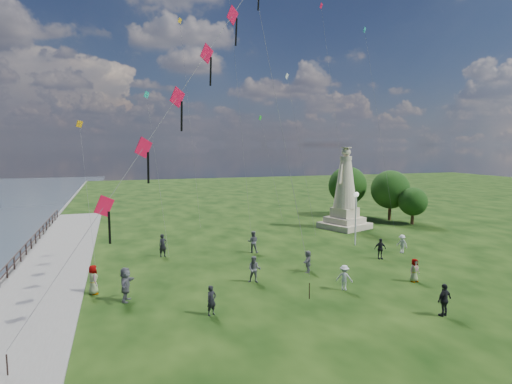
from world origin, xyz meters
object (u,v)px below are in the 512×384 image
object	(u,v)px
person_1	(254,269)
person_9	(380,249)
person_3	(444,300)
person_6	(163,245)
person_0	(211,300)
person_5	(126,284)
person_4	(414,270)
person_10	(93,280)
person_2	(344,278)
person_11	(308,261)
lamppost	(356,207)
person_8	(402,244)
person_7	(253,242)
statue	(345,198)

from	to	relation	value
person_1	person_9	xyz separation A→B (m)	(10.66, 2.38, -0.06)
person_1	person_3	world-z (taller)	person_1
person_1	person_6	size ratio (longest dim) A/B	0.95
person_0	person_5	bearing A→B (deg)	114.42
person_4	person_6	world-z (taller)	person_6
person_5	person_6	xyz separation A→B (m)	(2.88, 8.93, -0.08)
person_0	person_10	size ratio (longest dim) A/B	0.90
person_5	person_6	world-z (taller)	person_5
person_2	person_0	bearing A→B (deg)	47.57
person_11	person_0	bearing A→B (deg)	-22.30
lamppost	person_11	bearing A→B (deg)	-140.67
lamppost	person_11	world-z (taller)	lamppost
person_8	person_1	bearing A→B (deg)	-95.76
person_8	person_11	size ratio (longest dim) A/B	0.99
person_5	person_10	world-z (taller)	person_5
person_2	person_10	world-z (taller)	person_10
person_8	lamppost	bearing A→B (deg)	-168.00
person_5	person_7	bearing A→B (deg)	-35.00
person_0	person_4	distance (m)	13.21
person_2	person_4	xyz separation A→B (m)	(4.93, 0.01, -0.01)
person_3	person_9	size ratio (longest dim) A/B	1.07
person_6	person_2	bearing A→B (deg)	-68.70
person_4	person_11	distance (m)	6.73
lamppost	person_8	bearing A→B (deg)	-57.90
person_11	person_3	bearing A→B (deg)	54.10
person_0	person_11	bearing A→B (deg)	7.84
statue	person_1	world-z (taller)	statue
person_6	person_10	distance (m)	8.53
person_9	person_1	bearing A→B (deg)	-158.74
person_2	person_4	distance (m)	4.93
person_4	person_5	bearing A→B (deg)	165.80
person_6	person_9	xyz separation A→B (m)	(15.43, -5.67, -0.10)
lamppost	person_2	xyz separation A→B (m)	(-6.59, -9.77, -2.54)
lamppost	person_3	world-z (taller)	lamppost
person_2	lamppost	bearing A→B (deg)	-85.15
person_3	person_5	size ratio (longest dim) A/B	0.87
lamppost	person_3	xyz separation A→B (m)	(-3.78, -14.72, -2.46)
statue	person_1	xyz separation A→B (m)	(-14.11, -13.76, -2.30)
person_3	person_11	world-z (taller)	person_3
person_5	person_11	world-z (taller)	person_5
person_10	person_11	xyz separation A→B (m)	(13.50, 0.13, -0.11)
person_7	person_9	distance (m)	9.74
person_2	person_7	distance (m)	10.36
lamppost	person_7	distance (m)	9.38
person_2	person_5	world-z (taller)	person_5
person_2	person_8	xyz separation A→B (m)	(8.74, 6.34, -0.02)
lamppost	person_6	xyz separation A→B (m)	(-15.98, 1.21, -2.42)
lamppost	person_5	size ratio (longest dim) A/B	2.40
person_7	person_3	bearing A→B (deg)	130.30
person_9	person_7	bearing A→B (deg)	159.46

